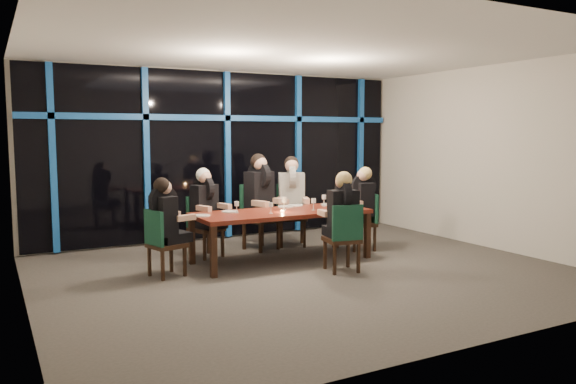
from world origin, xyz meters
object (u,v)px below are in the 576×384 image
object	(u,v)px
chair_far_mid	(257,213)
wine_bottle	(346,199)
chair_far_right	(291,211)
dining_table	(282,216)
diner_end_right	(362,196)
chair_end_right	(366,218)
chair_far_left	(203,223)
chair_end_left	(161,240)
diner_far_right	(292,188)
diner_far_left	(206,199)
diner_near_mid	(342,206)
chair_near_mid	(344,234)
water_pitcher	(337,202)
diner_far_mid	(261,188)
diner_end_left	(166,212)

from	to	relation	value
chair_far_mid	wine_bottle	bearing A→B (deg)	-61.57
chair_far_mid	chair_far_right	xyz separation A→B (m)	(0.65, 0.03, -0.02)
dining_table	diner_end_right	size ratio (longest dim) A/B	2.90
chair_far_right	chair_end_right	size ratio (longest dim) A/B	1.12
chair_far_left	chair_end_left	distance (m)	1.33
chair_far_right	diner_far_right	xyz separation A→B (m)	(-0.03, -0.08, 0.41)
dining_table	wine_bottle	bearing A→B (deg)	-2.66
chair_end_left	chair_end_right	distance (m)	3.43
dining_table	diner_far_left	world-z (taller)	diner_far_left
chair_far_left	diner_near_mid	size ratio (longest dim) A/B	1.02
dining_table	diner_near_mid	world-z (taller)	diner_near_mid
chair_far_left	chair_near_mid	world-z (taller)	chair_near_mid
diner_far_left	dining_table	bearing A→B (deg)	-59.55
chair_end_right	wine_bottle	xyz separation A→B (m)	(-0.48, -0.13, 0.35)
water_pitcher	chair_far_left	bearing A→B (deg)	140.53
chair_far_mid	chair_near_mid	xyz separation A→B (m)	(0.36, -2.00, -0.07)
chair_far_left	water_pitcher	distance (m)	2.08
chair_end_left	diner_near_mid	size ratio (longest dim) A/B	0.98
diner_far_left	diner_near_mid	bearing A→B (deg)	-70.53
chair_near_mid	diner_end_right	size ratio (longest dim) A/B	1.05
chair_near_mid	diner_end_right	xyz separation A→B (m)	(1.09, 1.12, 0.36)
chair_end_left	wine_bottle	size ratio (longest dim) A/B	2.94
dining_table	diner_far_mid	distance (m)	0.96
chair_far_right	diner_end_left	distance (m)	2.72
dining_table	water_pitcher	xyz separation A→B (m)	(0.83, -0.21, 0.17)
chair_far_mid	chair_end_right	bearing A→B (deg)	-47.62
chair_far_right	chair_end_left	bearing A→B (deg)	-133.86
water_pitcher	chair_near_mid	bearing A→B (deg)	-124.71
diner_far_mid	diner_end_left	xyz separation A→B (m)	(-1.85, -0.97, -0.15)
diner_end_left	diner_near_mid	distance (m)	2.36
chair_far_mid	diner_end_left	distance (m)	2.13
chair_end_right	chair_near_mid	bearing A→B (deg)	-29.80
chair_end_right	diner_far_left	xyz separation A→B (m)	(-2.49, 0.71, 0.38)
chair_far_mid	chair_end_right	size ratio (longest dim) A/B	1.16
chair_near_mid	diner_far_left	xyz separation A→B (m)	(-1.32, 1.81, 0.37)
diner_far_right	wine_bottle	world-z (taller)	diner_far_right
chair_far_right	diner_near_mid	xyz separation A→B (m)	(-0.28, -1.96, 0.32)
chair_far_right	diner_far_mid	distance (m)	0.77
diner_end_left	wine_bottle	bearing A→B (deg)	-104.72
chair_far_right	diner_end_left	xyz separation A→B (m)	(-2.48, -1.09, 0.29)
dining_table	chair_far_left	world-z (taller)	chair_far_left
diner_far_right	diner_near_mid	world-z (taller)	diner_far_right
diner_far_left	diner_far_right	bearing A→B (deg)	-12.82
chair_end_left	diner_near_mid	bearing A→B (deg)	-125.59
chair_far_mid	chair_end_left	world-z (taller)	chair_far_mid
chair_near_mid	chair_far_left	bearing A→B (deg)	-43.96
chair_near_mid	diner_far_right	bearing A→B (deg)	-86.92
chair_far_mid	diner_end_left	bearing A→B (deg)	-166.87
chair_far_mid	chair_far_right	distance (m)	0.65
chair_far_right	water_pitcher	distance (m)	1.26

